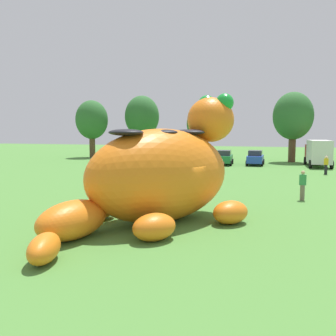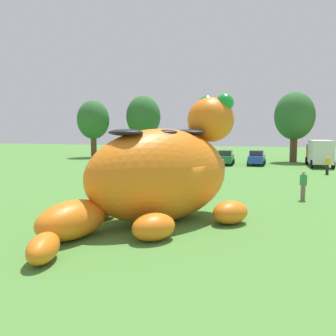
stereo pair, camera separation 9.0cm
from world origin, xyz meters
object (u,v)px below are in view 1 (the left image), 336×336
car_blue (255,158)px  spectator_mid_field (221,170)px  car_orange (168,156)px  box_truck (318,152)px  car_green (224,158)px  spectator_by_cars (303,186)px  car_black (191,157)px  spectator_near_inflatable (326,165)px  giant_inflatable_creature (161,174)px

car_blue → spectator_mid_field: bearing=-96.7°
car_orange → box_truck: 17.29m
car_green → spectator_by_cars: bearing=-69.8°
spectator_by_cars → car_black: bearing=119.7°
car_orange → spectator_mid_field: size_ratio=2.46×
car_black → spectator_near_inflatable: (14.16, -6.15, -0.01)m
car_orange → car_green: same height
giant_inflatable_creature → car_black: 27.68m
car_orange → car_black: same height
spectator_mid_field → spectator_by_cars: same height
spectator_near_inflatable → car_black: bearing=156.5°
car_orange → spectator_near_inflatable: size_ratio=2.46×
giant_inflatable_creature → car_black: bearing=101.0°
car_orange → box_truck: size_ratio=0.65×
car_black → spectator_by_cars: bearing=-60.3°
spectator_near_inflatable → box_truck: bearing=90.3°
spectator_near_inflatable → spectator_mid_field: same height
car_black → spectator_near_inflatable: 15.44m
giant_inflatable_creature → spectator_mid_field: size_ratio=6.47×
car_black → car_green: bearing=9.4°
car_orange → car_black: size_ratio=1.02×
giant_inflatable_creature → spectator_by_cars: 9.48m
giant_inflatable_creature → spectator_near_inflatable: size_ratio=6.47×
box_truck → spectator_near_inflatable: bearing=-89.7°
car_orange → box_truck: box_truck is taller
giant_inflatable_creature → spectator_by_cars: giant_inflatable_creature is taller
car_black → box_truck: box_truck is taller
spectator_mid_field → box_truck: bearing=59.9°
car_black → car_green: 3.89m
spectator_near_inflatable → spectator_mid_field: 10.85m
giant_inflatable_creature → spectator_by_cars: (6.19, 7.08, -1.25)m
car_black → box_truck: bearing=6.7°
car_black → giant_inflatable_creature: bearing=-79.0°
car_green → spectator_near_inflatable: car_green is taller
car_blue → car_green: bearing=-168.3°
giant_inflatable_creature → car_blue: size_ratio=2.70×
car_green → car_blue: same height
car_green → spectator_near_inflatable: 12.35m
car_black → spectator_by_cars: car_black is taller
box_truck → car_orange: bearing=-177.6°
car_green → box_truck: box_truck is taller
car_green → box_truck: bearing=5.7°
giant_inflatable_creature → car_black: size_ratio=2.68×
car_blue → car_orange: bearing=-177.7°
car_blue → spectator_near_inflatable: size_ratio=2.40×
giant_inflatable_creature → car_orange: 29.34m
car_green → car_blue: bearing=11.7°
giant_inflatable_creature → car_blue: 28.60m
giant_inflatable_creature → spectator_mid_field: 14.29m
car_green → box_truck: (10.28, 1.03, 0.74)m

